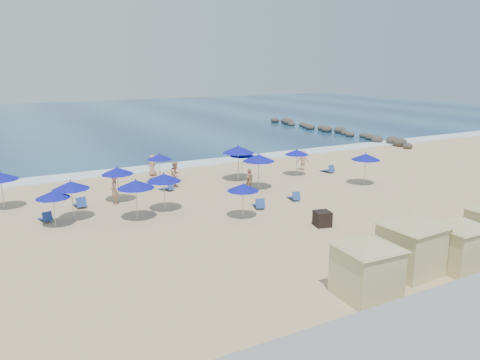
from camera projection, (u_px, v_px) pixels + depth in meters
name	position (u px, v px, depth m)	size (l,w,h in m)	color
ground	(285.00, 214.00, 27.13)	(160.00, 160.00, 0.00)	tan
ocean	(89.00, 120.00, 73.91)	(160.00, 80.00, 0.06)	navy
surf_line	(184.00, 165.00, 40.31)	(160.00, 2.50, 0.08)	white
rock_jetty	(331.00, 130.00, 59.48)	(2.56, 26.66, 0.96)	#2F2A27
trash_bin	(322.00, 219.00, 24.99)	(0.82, 0.82, 0.82)	black
cabana_0	(367.00, 258.00, 17.06)	(4.29, 4.29, 2.69)	#CAC28A
cabana_1	(412.00, 236.00, 19.07)	(4.49, 4.49, 2.82)	#CAC28A
cabana_2	(459.00, 236.00, 19.47)	(4.09, 4.09, 2.57)	#CAC28A
umbrella_0	(0.00, 176.00, 27.55)	(2.06, 2.06, 2.34)	#A5A8AD
umbrella_1	(53.00, 195.00, 24.52)	(1.81, 1.81, 2.06)	#A5A8AD
umbrella_2	(117.00, 171.00, 29.08)	(2.02, 2.02, 2.30)	#A5A8AD
umbrella_3	(136.00, 184.00, 25.56)	(2.09, 2.09, 2.38)	#A5A8AD
umbrella_4	(159.00, 157.00, 34.34)	(1.87, 1.87, 2.13)	#A5A8AD
umbrella_5	(164.00, 178.00, 27.17)	(2.06, 2.06, 2.35)	#A5A8AD
umbrella_6	(243.00, 187.00, 25.94)	(1.82, 1.82, 2.07)	#A5A8AD
umbrella_7	(238.00, 149.00, 34.37)	(2.40, 2.40, 2.73)	#A5A8AD
umbrella_8	(259.00, 158.00, 32.01)	(2.25, 2.25, 2.56)	#A5A8AD
umbrella_9	(242.00, 153.00, 35.19)	(1.97, 1.97, 2.24)	#A5A8AD
umbrella_10	(297.00, 152.00, 36.17)	(1.87, 1.87, 2.13)	#A5A8AD
umbrella_11	(366.00, 157.00, 33.25)	(2.08, 2.08, 2.37)	#A5A8AD
umbrella_12	(71.00, 185.00, 25.56)	(2.03, 2.03, 2.31)	#A5A8AD
beach_chair_0	(46.00, 218.00, 25.75)	(0.72, 1.22, 0.63)	navy
beach_chair_1	(80.00, 203.00, 28.32)	(0.66, 1.33, 0.71)	navy
beach_chair_2	(168.00, 187.00, 32.13)	(0.92, 1.22, 0.62)	navy
beach_chair_3	(259.00, 204.00, 28.14)	(0.93, 1.36, 0.69)	navy
beach_chair_4	(294.00, 197.00, 29.83)	(0.74, 1.22, 0.63)	navy
beach_chair_5	(329.00, 170.00, 37.52)	(0.70, 1.27, 0.67)	navy
beachgoer_0	(114.00, 190.00, 28.76)	(0.67, 0.44, 1.83)	tan
beachgoer_1	(176.00, 175.00, 32.70)	(0.91, 0.71, 1.88)	tan
beachgoer_2	(249.00, 181.00, 31.39)	(0.97, 0.40, 1.65)	tan
beachgoer_3	(303.00, 160.00, 38.17)	(1.09, 0.62, 1.68)	tan
beachgoer_4	(153.00, 165.00, 36.30)	(0.81, 0.53, 1.66)	tan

